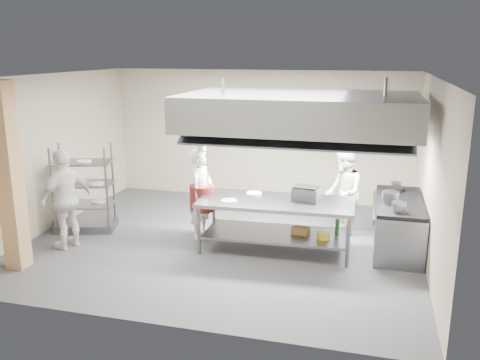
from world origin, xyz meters
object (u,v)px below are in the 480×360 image
(island, at_px, (276,225))
(pass_rack, at_px, (84,188))
(chef_head, at_px, (201,194))
(chef_plating, at_px, (66,199))
(chef_line, at_px, (343,193))
(cooking_range, at_px, (398,226))
(stockpot, at_px, (390,197))
(griddle, at_px, (306,194))

(island, height_order, pass_rack, pass_rack)
(island, relative_size, chef_head, 1.58)
(pass_rack, bearing_deg, chef_plating, -93.44)
(pass_rack, height_order, chef_line, pass_rack)
(pass_rack, bearing_deg, chef_head, -11.50)
(cooking_range, distance_m, chef_plating, 5.88)
(pass_rack, xyz_separation_m, chef_plating, (0.20, -0.90, 0.05))
(cooking_range, distance_m, stockpot, 0.65)
(chef_line, distance_m, chef_plating, 5.05)
(chef_head, bearing_deg, island, -91.51)
(pass_rack, bearing_deg, griddle, -14.90)
(griddle, height_order, stockpot, griddle)
(pass_rack, relative_size, chef_line, 1.01)
(cooking_range, relative_size, stockpot, 6.88)
(chef_head, height_order, chef_line, chef_head)
(chef_head, bearing_deg, chef_plating, 125.99)
(cooking_range, xyz_separation_m, chef_line, (-1.00, 0.48, 0.41))
(island, height_order, chef_line, chef_line)
(pass_rack, xyz_separation_m, cooking_range, (5.88, 0.53, -0.42))
(chef_plating, bearing_deg, stockpot, 120.21)
(chef_head, xyz_separation_m, chef_line, (2.54, 0.82, -0.01))
(chef_head, relative_size, stockpot, 5.80)
(island, height_order, chef_plating, chef_plating)
(chef_line, relative_size, griddle, 3.72)
(chef_head, distance_m, stockpot, 3.36)
(island, distance_m, stockpot, 2.02)
(pass_rack, bearing_deg, chef_line, -4.35)
(pass_rack, height_order, cooking_range, pass_rack)
(island, bearing_deg, chef_plating, -169.56)
(griddle, bearing_deg, stockpot, 15.72)
(cooking_range, xyz_separation_m, griddle, (-1.58, -0.45, 0.60))
(pass_rack, height_order, griddle, pass_rack)
(chef_head, bearing_deg, griddle, -83.78)
(chef_line, height_order, chef_plating, chef_plating)
(stockpot, bearing_deg, island, -168.53)
(cooking_range, height_order, stockpot, stockpot)
(cooking_range, distance_m, griddle, 1.75)
(pass_rack, xyz_separation_m, chef_head, (2.34, 0.18, 0.00))
(pass_rack, relative_size, stockpot, 5.77)
(pass_rack, height_order, stockpot, pass_rack)
(cooking_range, relative_size, chef_head, 1.19)
(pass_rack, height_order, chef_head, chef_head)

